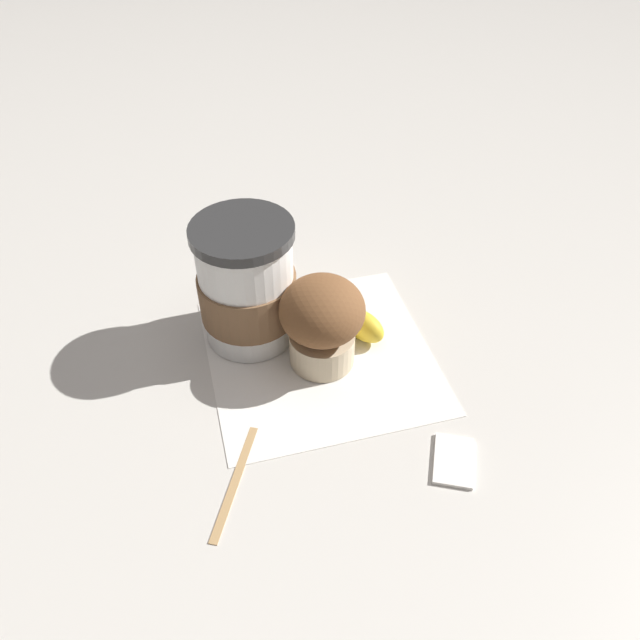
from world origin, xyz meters
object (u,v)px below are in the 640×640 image
(banana, at_px, (315,318))
(sugar_packet, at_px, (454,459))
(muffin, at_px, (321,320))
(coffee_cup, at_px, (247,286))

(banana, bearing_deg, sugar_packet, -70.96)
(muffin, distance_m, sugar_packet, 0.17)
(muffin, relative_size, banana, 0.68)
(banana, distance_m, sugar_packet, 0.20)
(coffee_cup, xyz_separation_m, muffin, (0.05, -0.06, -0.01))
(coffee_cup, relative_size, banana, 0.91)
(coffee_cup, bearing_deg, sugar_packet, -58.05)
(banana, bearing_deg, muffin, -99.21)
(muffin, height_order, sugar_packet, muffin)
(coffee_cup, relative_size, muffin, 1.35)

